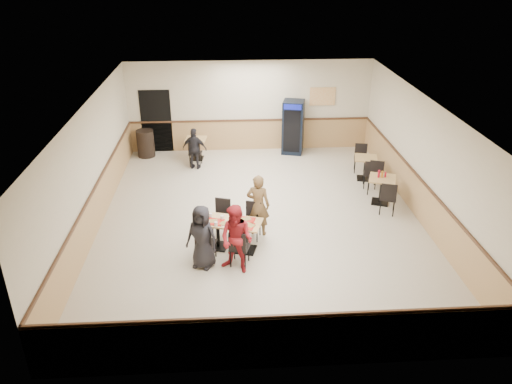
{
  "coord_description": "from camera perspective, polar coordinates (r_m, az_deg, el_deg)",
  "views": [
    {
      "loc": [
        -0.81,
        -11.02,
        6.11
      ],
      "look_at": [
        -0.14,
        -0.5,
        1.01
      ],
      "focal_mm": 35.0,
      "sensor_mm": 36.0,
      "label": 1
    }
  ],
  "objects": [
    {
      "name": "pepsi_cooler",
      "position": [
        16.62,
        4.25,
        7.41
      ],
      "size": [
        0.81,
        0.81,
        1.77
      ],
      "rotation": [
        0.0,
        0.0,
        -0.24
      ],
      "color": "black",
      "rests_on": "ground"
    },
    {
      "name": "ground",
      "position": [
        12.63,
        0.51,
        -3.13
      ],
      "size": [
        10.0,
        10.0,
        0.0
      ],
      "primitive_type": "plane",
      "color": "beige",
      "rests_on": "ground"
    },
    {
      "name": "side_table_near",
      "position": [
        13.65,
        14.17,
        0.64
      ],
      "size": [
        0.87,
        0.87,
        0.73
      ],
      "rotation": [
        0.0,
        0.0,
        -0.34
      ],
      "color": "black",
      "rests_on": "ground"
    },
    {
      "name": "room_shell",
      "position": [
        14.88,
        6.66,
        3.8
      ],
      "size": [
        10.0,
        10.0,
        10.0
      ],
      "color": "silver",
      "rests_on": "ground"
    },
    {
      "name": "side_table_far_chair_south",
      "position": [
        14.54,
        12.93,
        2.14
      ],
      "size": [
        0.48,
        0.48,
        0.87
      ],
      "primitive_type": null,
      "rotation": [
        0.0,
        0.0,
        2.92
      ],
      "color": "black",
      "rests_on": "ground"
    },
    {
      "name": "trash_bin",
      "position": [
        16.78,
        -12.5,
        5.44
      ],
      "size": [
        0.56,
        0.56,
        0.89
      ],
      "primitive_type": "cylinder",
      "color": "black",
      "rests_on": "ground"
    },
    {
      "name": "side_table_far",
      "position": [
        15.02,
        12.39,
        3.07
      ],
      "size": [
        0.77,
        0.77,
        0.69
      ],
      "rotation": [
        0.0,
        0.0,
        -0.22
      ],
      "color": "black",
      "rests_on": "ground"
    },
    {
      "name": "main_chairs",
      "position": [
        11.24,
        -3.01,
        -4.51
      ],
      "size": [
        1.56,
        1.81,
        0.89
      ],
      "rotation": [
        0.0,
        0.0,
        -0.29
      ],
      "color": "black",
      "rests_on": "ground"
    },
    {
      "name": "diner_woman_right",
      "position": [
        10.33,
        -2.24,
        -5.43
      ],
      "size": [
        0.92,
        0.87,
        1.51
      ],
      "primitive_type": "imported",
      "rotation": [
        0.0,
        0.0,
        -0.53
      ],
      "color": "maroon",
      "rests_on": "ground"
    },
    {
      "name": "side_table_near_chair_south",
      "position": [
        13.16,
        14.87,
        -0.54
      ],
      "size": [
        0.55,
        0.55,
        0.92
      ],
      "primitive_type": null,
      "rotation": [
        0.0,
        0.0,
        2.8
      ],
      "color": "black",
      "rests_on": "ground"
    },
    {
      "name": "side_table_far_chair_north",
      "position": [
        15.52,
        11.86,
        3.78
      ],
      "size": [
        0.48,
        0.48,
        0.87
      ],
      "primitive_type": null,
      "rotation": [
        0.0,
        0.0,
        -0.22
      ],
      "color": "black",
      "rests_on": "ground"
    },
    {
      "name": "tabletop_clutter",
      "position": [
        11.04,
        -2.84,
        -3.43
      ],
      "size": [
        1.19,
        0.71,
        0.12
      ],
      "rotation": [
        0.0,
        0.0,
        -0.29
      ],
      "color": "#B6150C",
      "rests_on": "main_table"
    },
    {
      "name": "condiment_caddy",
      "position": [
        13.55,
        14.13,
        2.0
      ],
      "size": [
        0.23,
        0.06,
        0.2
      ],
      "color": "#B40C23",
      "rests_on": "side_table_near"
    },
    {
      "name": "main_table",
      "position": [
        11.22,
        -2.78,
        -4.44
      ],
      "size": [
        1.45,
        1.01,
        0.7
      ],
      "rotation": [
        0.0,
        0.0,
        -0.29
      ],
      "color": "black",
      "rests_on": "ground"
    },
    {
      "name": "back_table_chair_lone",
      "position": [
        15.76,
        -6.94,
        4.52
      ],
      "size": [
        0.45,
        0.45,
        0.88
      ],
      "primitive_type": null,
      "rotation": [
        0.0,
        0.0,
        3.03
      ],
      "color": "black",
      "rests_on": "ground"
    },
    {
      "name": "diner_woman_left",
      "position": [
        10.55,
        -6.19,
        -5.13
      ],
      "size": [
        0.82,
        0.7,
        1.43
      ],
      "primitive_type": "imported",
      "rotation": [
        0.0,
        0.0,
        -0.43
      ],
      "color": "black",
      "rests_on": "ground"
    },
    {
      "name": "lone_diner",
      "position": [
        15.47,
        -7.02,
        4.93
      ],
      "size": [
        0.81,
        0.49,
        1.3
      ],
      "primitive_type": "imported",
      "rotation": [
        0.0,
        0.0,
        2.9
      ],
      "color": "black",
      "rests_on": "ground"
    },
    {
      "name": "back_table",
      "position": [
        16.27,
        -6.86,
        5.3
      ],
      "size": [
        0.71,
        0.71,
        0.69
      ],
      "rotation": [
        0.0,
        0.0,
        -0.11
      ],
      "color": "black",
      "rests_on": "ground"
    },
    {
      "name": "diner_man_opposite",
      "position": [
        11.66,
        0.24,
        -1.51
      ],
      "size": [
        0.63,
        0.5,
        1.52
      ],
      "primitive_type": "imported",
      "rotation": [
        0.0,
        0.0,
        2.87
      ],
      "color": "brown",
      "rests_on": "ground"
    },
    {
      "name": "side_table_near_chair_north",
      "position": [
        14.17,
        13.49,
        1.55
      ],
      "size": [
        0.55,
        0.55,
        0.92
      ],
      "primitive_type": null,
      "rotation": [
        0.0,
        0.0,
        -0.34
      ],
      "color": "black",
      "rests_on": "ground"
    }
  ]
}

